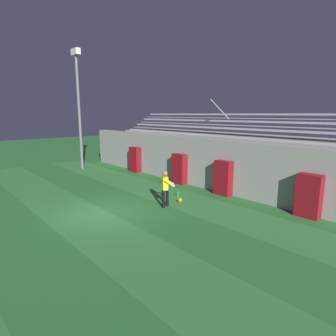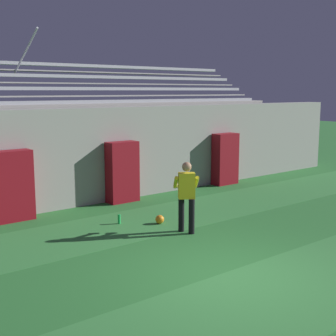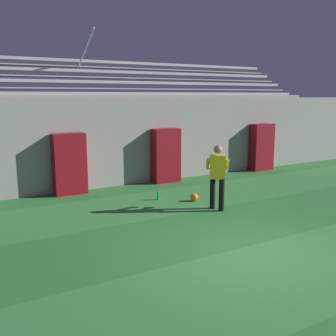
{
  "view_description": "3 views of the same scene",
  "coord_description": "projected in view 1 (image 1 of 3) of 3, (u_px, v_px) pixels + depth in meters",
  "views": [
    {
      "loc": [
        10.38,
        -5.6,
        4.19
      ],
      "look_at": [
        0.48,
        3.15,
        1.63
      ],
      "focal_mm": 30.0,
      "sensor_mm": 36.0,
      "label": 1
    },
    {
      "loc": [
        -5.82,
        -5.57,
        3.28
      ],
      "look_at": [
        1.45,
        3.54,
        1.35
      ],
      "focal_mm": 50.0,
      "sensor_mm": 36.0,
      "label": 2
    },
    {
      "loc": [
        -4.89,
        -5.33,
        2.9
      ],
      "look_at": [
        0.14,
        3.24,
        1.05
      ],
      "focal_mm": 42.0,
      "sensor_mm": 36.0,
      "label": 3
    }
  ],
  "objects": [
    {
      "name": "turf_stripe_far",
      "position": [
        171.0,
        196.0,
        14.54
      ],
      "size": [
        28.0,
        2.45,
        0.01
      ],
      "primitive_type": "cube",
      "color": "#337A38",
      "rests_on": "ground"
    },
    {
      "name": "goalkeeper",
      "position": [
        166.0,
        187.0,
        12.65
      ],
      "size": [
        0.74,
        0.72,
        1.67
      ],
      "color": "black",
      "rests_on": "ground"
    },
    {
      "name": "floodlight_pole",
      "position": [
        78.0,
        96.0,
        20.76
      ],
      "size": [
        0.9,
        0.36,
        8.79
      ],
      "color": "slate",
      "rests_on": "ground"
    },
    {
      "name": "padding_pillar_far_right",
      "position": [
        309.0,
        196.0,
        11.39
      ],
      "size": [
        0.95,
        0.44,
        1.81
      ],
      "primitive_type": "cube",
      "color": "maroon",
      "rests_on": "ground"
    },
    {
      "name": "bleacher_stand",
      "position": [
        228.0,
        158.0,
        17.31
      ],
      "size": [
        18.0,
        3.35,
        5.03
      ],
      "color": "#999691",
      "rests_on": "ground"
    },
    {
      "name": "padding_pillar_gate_right",
      "position": [
        223.0,
        178.0,
        14.57
      ],
      "size": [
        0.95,
        0.44,
        1.81
      ],
      "primitive_type": "cube",
      "color": "maroon",
      "rests_on": "ground"
    },
    {
      "name": "soccer_ball",
      "position": [
        180.0,
        200.0,
        13.47
      ],
      "size": [
        0.22,
        0.22,
        0.22
      ],
      "primitive_type": "sphere",
      "color": "orange",
      "rests_on": "ground"
    },
    {
      "name": "turf_stripe_mid",
      "position": [
        81.0,
        219.0,
        11.35
      ],
      "size": [
        28.0,
        2.45,
        0.01
      ],
      "primitive_type": "cube",
      "color": "#337A38",
      "rests_on": "ground"
    },
    {
      "name": "padding_pillar_far_left",
      "position": [
        135.0,
        160.0,
        20.4
      ],
      "size": [
        0.95,
        0.44,
        1.81
      ],
      "primitive_type": "cube",
      "color": "maroon",
      "rests_on": "ground"
    },
    {
      "name": "ground_plane",
      "position": [
        106.0,
        213.0,
        12.07
      ],
      "size": [
        80.0,
        80.0,
        0.0
      ],
      "primitive_type": "plane",
      "color": "#286B2D"
    },
    {
      "name": "padding_pillar_gate_left",
      "position": [
        179.0,
        169.0,
        16.98
      ],
      "size": [
        0.95,
        0.44,
        1.81
      ],
      "primitive_type": "cube",
      "color": "maroon",
      "rests_on": "ground"
    },
    {
      "name": "water_bottle",
      "position": [
        178.0,
        194.0,
        14.46
      ],
      "size": [
        0.07,
        0.07,
        0.24
      ],
      "primitive_type": "cylinder",
      "color": "green",
      "rests_on": "ground"
    },
    {
      "name": "back_wall",
      "position": [
        206.0,
        163.0,
        16.03
      ],
      "size": [
        24.0,
        0.6,
        2.8
      ],
      "primitive_type": "cube",
      "color": "#999691",
      "rests_on": "ground"
    }
  ]
}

